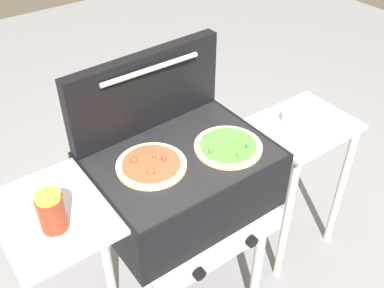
# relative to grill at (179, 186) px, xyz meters

# --- Properties ---
(grill) EXTENTS (0.96, 0.53, 0.90)m
(grill) POSITION_rel_grill_xyz_m (0.00, 0.00, 0.00)
(grill) COLOR black
(grill) RESTS_ON ground_plane
(grill_lid_open) EXTENTS (0.63, 0.09, 0.30)m
(grill_lid_open) POSITION_rel_grill_xyz_m (0.01, 0.22, 0.30)
(grill_lid_open) COLOR black
(grill_lid_open) RESTS_ON grill
(pizza_pepperoni) EXTENTS (0.24, 0.24, 0.04)m
(pizza_pepperoni) POSITION_rel_grill_xyz_m (-0.11, 0.00, 0.15)
(pizza_pepperoni) COLOR beige
(pizza_pepperoni) RESTS_ON grill
(pizza_veggie) EXTENTS (0.25, 0.25, 0.03)m
(pizza_veggie) POSITION_rel_grill_xyz_m (0.17, -0.07, 0.15)
(pizza_veggie) COLOR #E0C17F
(pizza_veggie) RESTS_ON grill
(sauce_jar) EXTENTS (0.08, 0.08, 0.13)m
(sauce_jar) POSITION_rel_grill_xyz_m (-0.47, -0.06, 0.21)
(sauce_jar) COLOR maroon
(sauce_jar) RESTS_ON grill
(prep_table) EXTENTS (0.44, 0.36, 0.76)m
(prep_table) POSITION_rel_grill_xyz_m (0.67, 0.00, -0.22)
(prep_table) COLOR beige
(prep_table) RESTS_ON ground_plane
(topping_bowl_near) EXTENTS (0.10, 0.10, 0.04)m
(topping_bowl_near) POSITION_rel_grill_xyz_m (0.64, 0.04, 0.02)
(topping_bowl_near) COLOR silver
(topping_bowl_near) RESTS_ON prep_table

